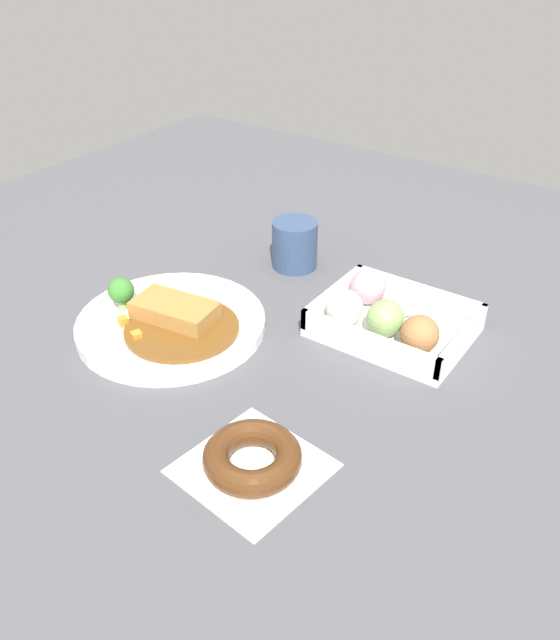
% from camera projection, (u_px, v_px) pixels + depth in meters
% --- Properties ---
extents(ground_plane, '(1.60, 1.60, 0.00)m').
position_uv_depth(ground_plane, '(261.00, 339.00, 0.91)').
color(ground_plane, '#4C4C51').
extents(curry_plate, '(0.27, 0.27, 0.07)m').
position_uv_depth(curry_plate, '(171.00, 321.00, 0.92)').
color(curry_plate, white).
rests_on(curry_plate, ground_plane).
extents(donut_box, '(0.21, 0.16, 0.06)m').
position_uv_depth(donut_box, '(388.00, 316.00, 0.91)').
color(donut_box, white).
rests_on(donut_box, ground_plane).
extents(chocolate_ring_donut, '(0.16, 0.16, 0.03)m').
position_uv_depth(chocolate_ring_donut, '(252.00, 458.00, 0.70)').
color(chocolate_ring_donut, white).
rests_on(chocolate_ring_donut, ground_plane).
extents(coffee_mug, '(0.07, 0.07, 0.08)m').
position_uv_depth(coffee_mug, '(295.00, 244.00, 1.07)').
color(coffee_mug, '#33476B').
rests_on(coffee_mug, ground_plane).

